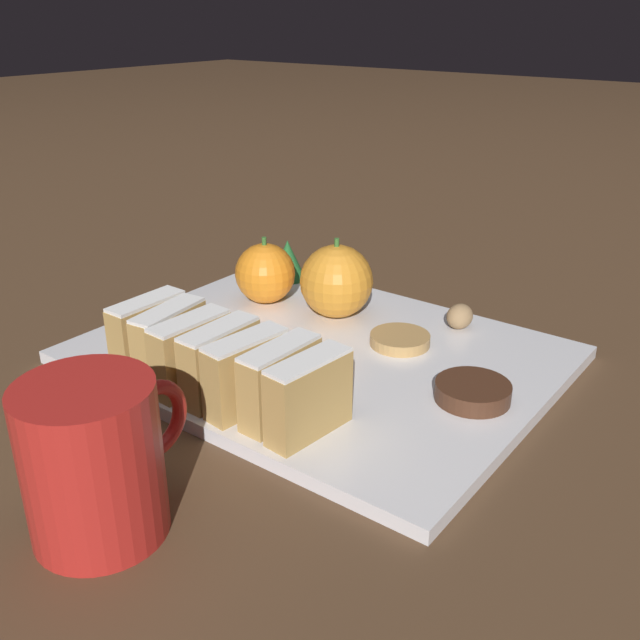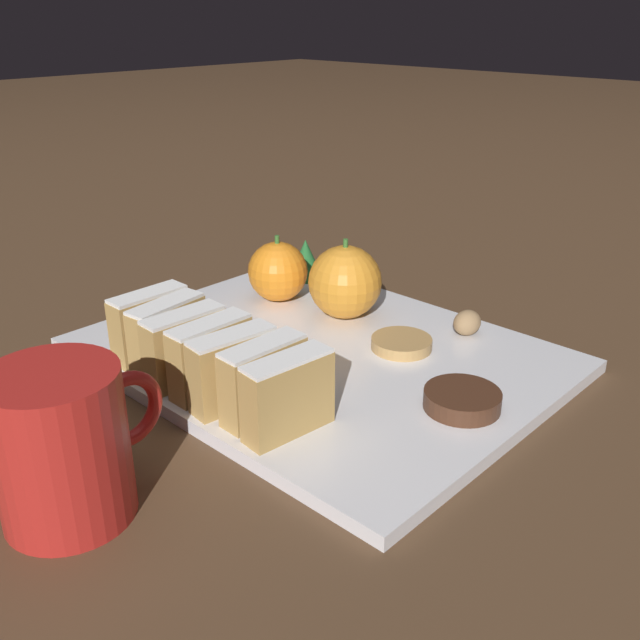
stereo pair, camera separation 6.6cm
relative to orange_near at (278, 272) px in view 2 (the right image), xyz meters
The scene contains 16 objects.
ground_plane 0.14m from the orange_near, 116.53° to the right, with size 6.00×6.00×0.00m, color #513823.
serving_platter 0.14m from the orange_near, 116.53° to the right, with size 0.33×0.41×0.01m.
stollen_slice_front 0.27m from the orange_near, 132.01° to the right, with size 0.07×0.03×0.06m.
stollen_slice_second 0.24m from the orange_near, 136.20° to the right, with size 0.07×0.03×0.06m.
stollen_slice_third 0.23m from the orange_near, 142.63° to the right, with size 0.07×0.03×0.06m.
stollen_slice_fourth 0.21m from the orange_near, 149.06° to the right, with size 0.07×0.02×0.06m.
stollen_slice_fifth 0.20m from the orange_near, 157.18° to the right, with size 0.07×0.03×0.06m.
stollen_slice_sixth 0.18m from the orange_near, 165.52° to the right, with size 0.07×0.03×0.06m.
stollen_slice_back 0.17m from the orange_near, behind, with size 0.07×0.02×0.06m.
orange_near is the anchor object (origin of this frame).
orange_far 0.09m from the orange_near, 79.46° to the right, with size 0.08×0.08×0.08m.
walnut 0.21m from the orange_near, 72.38° to the right, with size 0.03×0.03×0.03m.
chocolate_cookie 0.28m from the orange_near, 101.32° to the right, with size 0.06×0.06×0.01m.
gingerbread_cookie 0.18m from the orange_near, 91.80° to the right, with size 0.06×0.06×0.01m.
evergreen_sprig 0.07m from the orange_near, 20.46° to the left, with size 0.04×0.04×0.05m.
coffee_mug 0.36m from the orange_near, 155.51° to the right, with size 0.12×0.09×0.10m.
Camera 2 is at (-0.44, -0.41, 0.31)m, focal length 40.00 mm.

